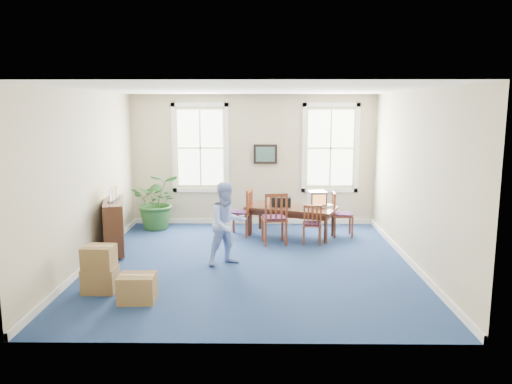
{
  "coord_description": "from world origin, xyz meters",
  "views": [
    {
      "loc": [
        0.21,
        -9.02,
        2.89
      ],
      "look_at": [
        0.1,
        0.6,
        1.25
      ],
      "focal_mm": 35.0,
      "sensor_mm": 36.0,
      "label": 1
    }
  ],
  "objects_px": {
    "crt_tv": "(317,199)",
    "man": "(227,224)",
    "conference_table": "(291,221)",
    "credenza": "(114,228)",
    "cardboard_boxes": "(114,266)",
    "chair_near_left": "(274,218)",
    "potted_plant": "(158,201)"
  },
  "relations": [
    {
      "from": "conference_table",
      "to": "credenza",
      "type": "distance_m",
      "value": 3.88
    },
    {
      "from": "conference_table",
      "to": "cardboard_boxes",
      "type": "bearing_deg",
      "value": -110.56
    },
    {
      "from": "man",
      "to": "potted_plant",
      "type": "distance_m",
      "value": 3.32
    },
    {
      "from": "man",
      "to": "cardboard_boxes",
      "type": "height_order",
      "value": "man"
    },
    {
      "from": "chair_near_left",
      "to": "conference_table",
      "type": "bearing_deg",
      "value": -129.35
    },
    {
      "from": "cardboard_boxes",
      "to": "credenza",
      "type": "bearing_deg",
      "value": 106.02
    },
    {
      "from": "crt_tv",
      "to": "chair_near_left",
      "type": "relative_size",
      "value": 0.37
    },
    {
      "from": "credenza",
      "to": "potted_plant",
      "type": "distance_m",
      "value": 2.04
    },
    {
      "from": "conference_table",
      "to": "crt_tv",
      "type": "distance_m",
      "value": 0.78
    },
    {
      "from": "conference_table",
      "to": "chair_near_left",
      "type": "relative_size",
      "value": 1.75
    },
    {
      "from": "conference_table",
      "to": "man",
      "type": "height_order",
      "value": "man"
    },
    {
      "from": "crt_tv",
      "to": "chair_near_left",
      "type": "height_order",
      "value": "chair_near_left"
    },
    {
      "from": "man",
      "to": "potted_plant",
      "type": "bearing_deg",
      "value": 93.58
    },
    {
      "from": "crt_tv",
      "to": "chair_near_left",
      "type": "distance_m",
      "value": 1.25
    },
    {
      "from": "credenza",
      "to": "man",
      "type": "bearing_deg",
      "value": -33.75
    },
    {
      "from": "conference_table",
      "to": "cardboard_boxes",
      "type": "distance_m",
      "value": 4.58
    },
    {
      "from": "credenza",
      "to": "cardboard_boxes",
      "type": "xyz_separation_m",
      "value": [
        0.6,
        -2.09,
        -0.11
      ]
    },
    {
      "from": "crt_tv",
      "to": "potted_plant",
      "type": "height_order",
      "value": "potted_plant"
    },
    {
      "from": "chair_near_left",
      "to": "potted_plant",
      "type": "relative_size",
      "value": 0.84
    },
    {
      "from": "conference_table",
      "to": "crt_tv",
      "type": "xyz_separation_m",
      "value": [
        0.58,
        0.04,
        0.51
      ]
    },
    {
      "from": "crt_tv",
      "to": "man",
      "type": "xyz_separation_m",
      "value": [
        -1.89,
        -2.16,
        -0.07
      ]
    },
    {
      "from": "credenza",
      "to": "cardboard_boxes",
      "type": "height_order",
      "value": "credenza"
    },
    {
      "from": "conference_table",
      "to": "cardboard_boxes",
      "type": "height_order",
      "value": "cardboard_boxes"
    },
    {
      "from": "conference_table",
      "to": "crt_tv",
      "type": "relative_size",
      "value": 4.7
    },
    {
      "from": "credenza",
      "to": "chair_near_left",
      "type": "bearing_deg",
      "value": -3.61
    },
    {
      "from": "man",
      "to": "chair_near_left",
      "type": "bearing_deg",
      "value": 27.7
    },
    {
      "from": "crt_tv",
      "to": "man",
      "type": "distance_m",
      "value": 2.87
    },
    {
      "from": "chair_near_left",
      "to": "credenza",
      "type": "distance_m",
      "value": 3.3
    },
    {
      "from": "cardboard_boxes",
      "to": "man",
      "type": "bearing_deg",
      "value": 37.27
    },
    {
      "from": "man",
      "to": "cardboard_boxes",
      "type": "distance_m",
      "value": 2.21
    },
    {
      "from": "conference_table",
      "to": "man",
      "type": "relative_size",
      "value": 1.28
    },
    {
      "from": "man",
      "to": "cardboard_boxes",
      "type": "bearing_deg",
      "value": -173.12
    }
  ]
}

